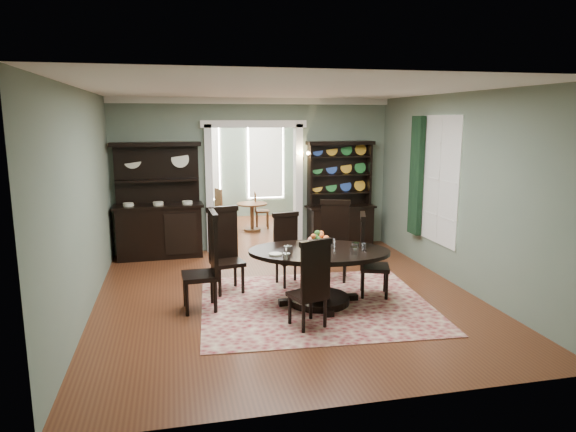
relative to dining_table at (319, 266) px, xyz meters
name	(u,v)px	position (x,y,z in m)	size (l,w,h in m)	color
room	(286,191)	(-0.38, 0.41, 1.03)	(5.51, 6.01, 3.01)	brown
parlor	(238,163)	(-0.38, 5.90, 0.97)	(3.51, 3.50, 3.01)	brown
doorway_trim	(254,169)	(-0.38, 3.37, 1.07)	(2.08, 0.25, 2.57)	white
right_window	(428,178)	(2.31, 1.30, 1.05)	(0.15, 1.47, 2.12)	white
wall_sconce	(302,155)	(0.57, 3.22, 1.34)	(0.27, 0.21, 0.21)	#B27B2F
rug	(315,304)	(-0.05, -0.02, -0.54)	(3.20, 2.81, 0.01)	maroon
dining_table	(319,266)	(0.00, 0.00, 0.00)	(2.23, 2.22, 0.79)	black
centerpiece	(319,245)	(0.00, 0.03, 0.31)	(1.40, 0.90, 0.23)	silver
chair_far_left	(225,247)	(-1.24, 0.89, 0.13)	(0.56, 0.54, 1.30)	black
chair_far_mid	(288,247)	(-0.23, 0.99, 0.05)	(0.49, 0.47, 1.15)	black
chair_far_right	(335,238)	(0.58, 1.11, 0.13)	(0.61, 0.59, 1.30)	black
chair_end_left	(207,259)	(-1.55, 0.12, 0.17)	(0.50, 0.53, 1.37)	black
chair_end_right	(368,253)	(0.79, 0.16, 0.10)	(0.56, 0.58, 1.24)	black
chair_near	(312,282)	(-0.34, -0.86, 0.07)	(0.54, 0.52, 1.17)	black
sideboard	(159,218)	(-2.26, 3.12, 0.21)	(1.67, 0.63, 2.18)	black
welsh_dresser	(340,209)	(1.34, 3.14, 0.23)	(1.40, 0.54, 2.16)	black
parlor_table	(252,213)	(-0.19, 4.99, -0.12)	(0.71, 0.71, 0.66)	#513017
parlor_chair_left	(214,208)	(-1.03, 5.38, -0.03)	(0.45, 0.44, 0.96)	#513017
parlor_chair_right	(259,209)	(0.03, 5.25, -0.08)	(0.38, 0.37, 0.88)	#513017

